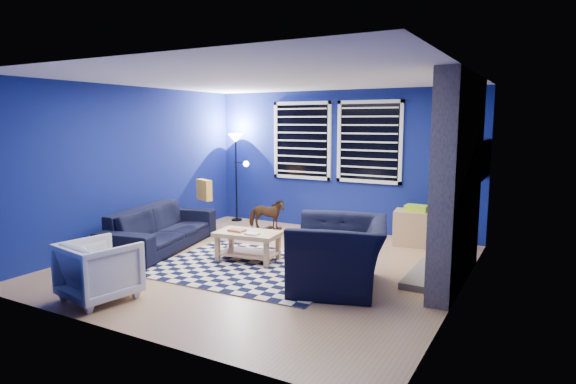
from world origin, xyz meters
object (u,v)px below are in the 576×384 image
object	(u,v)px
rocking_horse	(267,214)
floor_lamp	(236,150)
tv	(483,160)
sofa	(161,228)
coffee_table	(248,240)
cabinet	(416,227)
armchair_bent	(100,270)
armchair_big	(339,254)

from	to	relation	value
rocking_horse	floor_lamp	distance (m)	1.65
tv	rocking_horse	bearing A→B (deg)	-173.27
sofa	rocking_horse	distance (m)	1.88
rocking_horse	tv	bearing A→B (deg)	-108.08
rocking_horse	coffee_table	world-z (taller)	rocking_horse
sofa	cabinet	size ratio (longest dim) A/B	3.05
floor_lamp	rocking_horse	bearing A→B (deg)	-31.18
sofa	floor_lamp	size ratio (longest dim) A/B	1.29
rocking_horse	cabinet	size ratio (longest dim) A/B	0.88
armchair_bent	rocking_horse	world-z (taller)	armchair_bent
tv	armchair_big	size ratio (longest dim) A/B	0.81
tv	cabinet	size ratio (longest dim) A/B	1.39
floor_lamp	tv	bearing A→B (deg)	-3.13
sofa	armchair_bent	bearing A→B (deg)	-167.06
armchair_bent	coffee_table	bearing A→B (deg)	-96.71
armchair_big	coffee_table	xyz separation A→B (m)	(-1.53, 0.36, -0.10)
tv	coffee_table	size ratio (longest dim) A/B	1.06
armchair_big	cabinet	bearing A→B (deg)	155.25
coffee_table	floor_lamp	distance (m)	3.04
sofa	cabinet	bearing A→B (deg)	-71.56
tv	sofa	distance (m)	4.92
tv	rocking_horse	xyz separation A→B (m)	(-3.44, -0.41, -1.06)
tv	floor_lamp	world-z (taller)	floor_lamp
armchair_bent	coffee_table	world-z (taller)	armchair_bent
floor_lamp	cabinet	bearing A→B (deg)	-3.27
tv	rocking_horse	world-z (taller)	tv
floor_lamp	sofa	bearing A→B (deg)	-85.74
sofa	tv	bearing A→B (deg)	-77.88
sofa	floor_lamp	bearing A→B (deg)	-8.87
sofa	cabinet	distance (m)	4.00
armchair_big	armchair_bent	size ratio (longest dim) A/B	1.70
tv	floor_lamp	bearing A→B (deg)	176.87
coffee_table	armchair_big	bearing A→B (deg)	-13.16
sofa	coffee_table	size ratio (longest dim) A/B	2.33
tv	cabinet	xyz separation A→B (m)	(-0.94, 0.04, -1.11)
tv	cabinet	world-z (taller)	tv
armchair_big	floor_lamp	world-z (taller)	floor_lamp
tv	floor_lamp	xyz separation A→B (m)	(-4.51, 0.25, -0.00)
sofa	armchair_big	bearing A→B (deg)	-108.74
armchair_big	coffee_table	size ratio (longest dim) A/B	1.32
sofa	armchair_big	xyz separation A→B (m)	(3.10, -0.30, 0.08)
sofa	coffee_table	world-z (taller)	sofa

